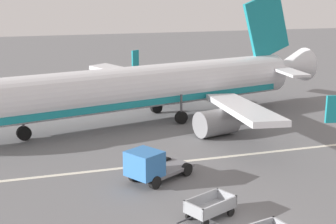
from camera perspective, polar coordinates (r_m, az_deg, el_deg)
name	(u,v)px	position (r m, az deg, el deg)	size (l,w,h in m)	color
apron_stripe	(168,163)	(32.68, 0.05, -6.03)	(120.00, 0.36, 0.01)	silver
airplane	(154,87)	(42.59, -1.67, 2.99)	(37.32, 30.21, 11.34)	silver
baggage_cart_third_in_row	(210,207)	(25.11, 4.98, -11.05)	(3.55, 2.29, 1.07)	gray
service_truck_beside_carts	(150,165)	(29.13, -2.10, -6.31)	(4.74, 3.84, 2.10)	slate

